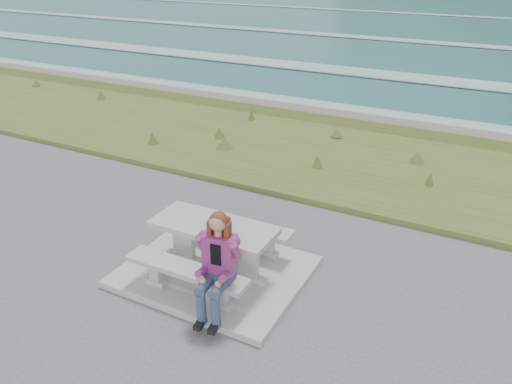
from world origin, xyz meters
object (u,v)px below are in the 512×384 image
(picnic_table, at_px, (214,235))
(bench_landward, at_px, (187,274))
(seated_woman, at_px, (216,280))
(bench_seaward, at_px, (238,227))

(picnic_table, relative_size, bench_landward, 1.00)
(picnic_table, bearing_deg, seated_woman, -56.66)
(bench_landward, bearing_deg, picnic_table, 90.00)
(bench_seaward, relative_size, seated_woman, 1.28)
(picnic_table, xyz_separation_m, seated_woman, (0.55, -0.83, -0.07))
(picnic_table, relative_size, bench_seaward, 1.00)
(bench_seaward, bearing_deg, bench_landward, -90.00)
(bench_seaward, bearing_deg, picnic_table, -90.00)
(bench_landward, bearing_deg, seated_woman, -13.62)
(picnic_table, distance_m, bench_landward, 0.74)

